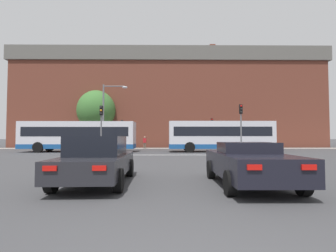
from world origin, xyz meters
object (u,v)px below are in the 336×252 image
object	(u,v)px
car_roadster_right	(249,163)
traffic_light_near_left	(101,122)
traffic_light_near_right	(241,121)
street_lamp_junction	(108,110)
bus_crossing_lead	(220,136)
traffic_light_far_left	(122,129)
car_saloon_left	(98,160)
bus_crossing_trailing	(79,136)
pedestrian_walking_east	(145,142)
traffic_light_far_right	(212,128)
pedestrian_waiting	(211,141)

from	to	relation	value
car_roadster_right	traffic_light_near_left	world-z (taller)	traffic_light_near_left
traffic_light_near_right	street_lamp_junction	distance (m)	12.34
car_roadster_right	bus_crossing_lead	bearing A→B (deg)	81.08
car_roadster_right	traffic_light_far_left	bearing A→B (deg)	107.92
car_saloon_left	bus_crossing_lead	size ratio (longest dim) A/B	0.46
bus_crossing_trailing	street_lamp_junction	bearing A→B (deg)	-110.08
car_saloon_left	pedestrian_walking_east	xyz separation A→B (m)	(-0.54, 25.55, 0.15)
bus_crossing_trailing	traffic_light_far_right	xyz separation A→B (m)	(14.65, 7.57, 1.05)
bus_crossing_lead	pedestrian_walking_east	world-z (taller)	bus_crossing_lead
bus_crossing_trailing	pedestrian_walking_east	world-z (taller)	bus_crossing_trailing
car_saloon_left	traffic_light_near_right	size ratio (longest dim) A/B	1.11
car_saloon_left	pedestrian_walking_east	bearing A→B (deg)	89.54
traffic_light_far_left	street_lamp_junction	world-z (taller)	street_lamp_junction
traffic_light_far_left	car_saloon_left	bearing A→B (deg)	-82.21
pedestrian_walking_east	bus_crossing_trailing	bearing A→B (deg)	-125.05
car_roadster_right	pedestrian_walking_east	bearing A→B (deg)	101.68
traffic_light_far_left	pedestrian_waiting	distance (m)	11.63
car_roadster_right	traffic_light_far_left	world-z (taller)	traffic_light_far_left
traffic_light_far_left	traffic_light_far_right	xyz separation A→B (m)	(11.61, 0.24, 0.16)
car_saloon_left	traffic_light_near_right	world-z (taller)	traffic_light_near_right
traffic_light_far_right	traffic_light_near_left	xyz separation A→B (m)	(-11.36, -11.99, 0.10)
traffic_light_near_right	traffic_light_far_right	size ratio (longest dim) A/B	1.08
bus_crossing_lead	bus_crossing_trailing	world-z (taller)	bus_crossing_lead
car_roadster_right	traffic_light_near_left	distance (m)	16.05
pedestrian_walking_east	bus_crossing_lead	bearing A→B (deg)	-41.12
traffic_light_far_left	pedestrian_walking_east	world-z (taller)	traffic_light_far_left
bus_crossing_lead	traffic_light_far_left	world-z (taller)	traffic_light_far_left
pedestrian_walking_east	traffic_light_near_left	bearing A→B (deg)	-99.77
pedestrian_walking_east	traffic_light_near_right	bearing A→B (deg)	-50.18
traffic_light_near_left	bus_crossing_trailing	bearing A→B (deg)	126.65
car_roadster_right	pedestrian_walking_east	world-z (taller)	pedestrian_walking_east
pedestrian_walking_east	street_lamp_junction	bearing A→B (deg)	-105.10
car_saloon_left	street_lamp_junction	world-z (taller)	street_lamp_junction
car_roadster_right	pedestrian_waiting	xyz separation A→B (m)	(3.41, 26.17, 0.27)
bus_crossing_lead	traffic_light_near_right	size ratio (longest dim) A/B	2.42
car_roadster_right	pedestrian_walking_east	xyz separation A→B (m)	(-5.20, 25.97, 0.22)
car_roadster_right	traffic_light_near_left	bearing A→B (deg)	119.95
traffic_light_near_right	traffic_light_far_left	size ratio (longest dim) A/B	1.16
traffic_light_far_left	street_lamp_junction	xyz separation A→B (m)	(0.08, -8.48, 1.57)
traffic_light_near_left	traffic_light_far_right	bearing A→B (deg)	46.54
pedestrian_waiting	traffic_light_near_left	bearing A→B (deg)	-70.05
traffic_light_far_right	car_saloon_left	bearing A→B (deg)	-107.80
bus_crossing_lead	pedestrian_walking_east	bearing A→B (deg)	46.29
traffic_light_far_right	traffic_light_near_left	bearing A→B (deg)	-133.46
car_saloon_left	car_roadster_right	distance (m)	4.68
traffic_light_far_right	pedestrian_walking_east	xyz separation A→B (m)	(-8.70, 0.14, -1.75)
street_lamp_junction	traffic_light_far_left	bearing A→B (deg)	90.53
car_saloon_left	traffic_light_near_left	xyz separation A→B (m)	(-3.20, 13.42, 2.00)
car_roadster_right	traffic_light_near_right	distance (m)	14.72
car_saloon_left	traffic_light_near_right	bearing A→B (deg)	56.29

